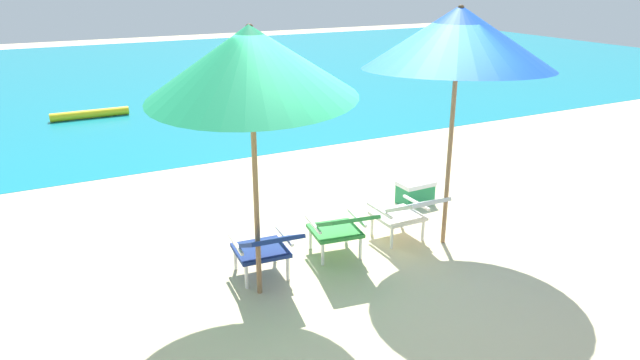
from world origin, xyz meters
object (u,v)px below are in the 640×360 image
beach_umbrella_left (251,62)px  cooler_box (415,192)px  lounge_chair_right (407,211)px  lounge_chair_left (266,246)px  beach_umbrella_right (459,38)px  lounge_chair_center (341,227)px  swim_buoy (90,114)px

beach_umbrella_left → cooler_box: 3.68m
beach_umbrella_left → lounge_chair_right: bearing=7.3°
lounge_chair_left → beach_umbrella_left: (-0.14, -0.16, 1.86)m
lounge_chair_left → beach_umbrella_right: size_ratio=0.33×
lounge_chair_center → beach_umbrella_left: beach_umbrella_left is taller
swim_buoy → lounge_chair_left: 8.28m
beach_umbrella_left → beach_umbrella_right: beach_umbrella_right is taller
cooler_box → lounge_chair_right: bearing=-131.1°
beach_umbrella_left → cooler_box: (2.77, 1.21, -2.10)m
swim_buoy → cooler_box: cooler_box is taller
lounge_chair_right → cooler_box: (0.84, 0.96, -0.24)m
lounge_chair_center → beach_umbrella_left: bearing=-167.8°
lounge_chair_center → beach_umbrella_right: (1.29, -0.16, 1.94)m
lounge_chair_right → beach_umbrella_left: (-1.93, -0.25, 1.86)m
swim_buoy → lounge_chair_right: size_ratio=1.83×
swim_buoy → beach_umbrella_left: (0.50, -8.41, 2.17)m
swim_buoy → lounge_chair_right: lounge_chair_right is taller
lounge_chair_right → cooler_box: size_ratio=1.83×
cooler_box → beach_umbrella_right: bearing=-110.8°
beach_umbrella_left → lounge_chair_left: bearing=48.5°
beach_umbrella_left → beach_umbrella_right: size_ratio=0.96×
lounge_chair_right → beach_umbrella_right: size_ratio=0.32×
swim_buoy → lounge_chair_center: size_ratio=1.70×
beach_umbrella_right → cooler_box: (0.44, 1.15, -2.18)m
lounge_chair_right → beach_umbrella_right: bearing=-24.6°
swim_buoy → beach_umbrella_right: (2.83, -8.34, 2.25)m
lounge_chair_right → beach_umbrella_left: size_ratio=0.33×
swim_buoy → lounge_chair_left: lounge_chair_left is taller
lounge_chair_right → lounge_chair_left: bearing=-177.2°
lounge_chair_left → lounge_chair_right: 1.79m
beach_umbrella_right → cooler_box: size_ratio=5.81×
lounge_chair_center → cooler_box: size_ratio=1.97×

